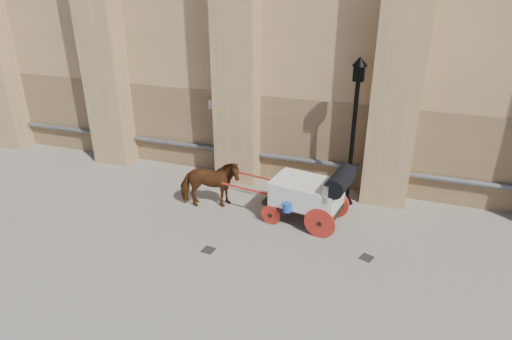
% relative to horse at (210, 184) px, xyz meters
% --- Properties ---
extents(ground, '(90.00, 90.00, 0.00)m').
position_rel_horse_xyz_m(ground, '(1.12, -1.42, -0.79)').
color(ground, gray).
rests_on(ground, ground).
extents(horse, '(2.06, 1.42, 1.59)m').
position_rel_horse_xyz_m(horse, '(0.00, 0.00, 0.00)').
color(horse, '#592B11').
rests_on(horse, ground).
extents(carriage, '(4.35, 1.78, 1.85)m').
position_rel_horse_xyz_m(carriage, '(3.18, 0.08, 0.20)').
color(carriage, black).
rests_on(carriage, ground).
extents(street_lamp, '(0.44, 0.44, 4.66)m').
position_rel_horse_xyz_m(street_lamp, '(4.04, 1.63, 1.70)').
color(street_lamp, black).
rests_on(street_lamp, ground).
extents(drain_grate_near, '(0.35, 0.35, 0.01)m').
position_rel_horse_xyz_m(drain_grate_near, '(0.89, -2.19, -0.79)').
color(drain_grate_near, black).
rests_on(drain_grate_near, ground).
extents(drain_grate_far, '(0.42, 0.42, 0.01)m').
position_rel_horse_xyz_m(drain_grate_far, '(4.98, -1.18, -0.79)').
color(drain_grate_far, black).
rests_on(drain_grate_far, ground).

